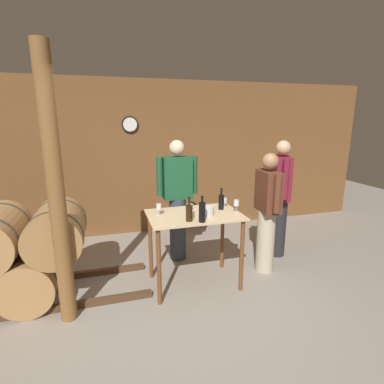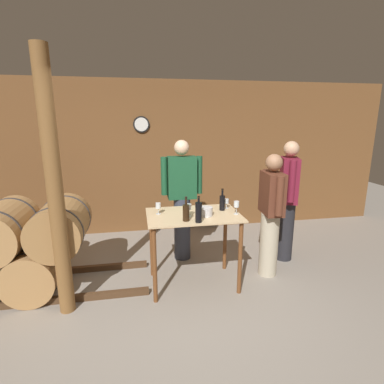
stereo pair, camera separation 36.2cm
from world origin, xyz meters
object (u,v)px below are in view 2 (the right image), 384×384
object	(u,v)px
wine_glass_far_side	(236,205)
ice_bucket	(206,211)
wine_bottle_left	(199,212)
wine_glass_near_left	(158,206)
wine_bottle_center	(222,202)
person_host	(288,199)
person_visitor_bearded	(182,198)
person_visitor_with_scarf	(271,213)
wooden_post	(55,190)
wine_bottle_far_left	(186,212)
wine_glass_near_center	(189,207)
wine_glass_near_right	(227,202)

from	to	relation	value
wine_glass_far_side	ice_bucket	world-z (taller)	wine_glass_far_side
wine_bottle_left	wine_glass_near_left	size ratio (longest dim) A/B	2.15
wine_bottle_center	person_host	world-z (taller)	person_host
person_visitor_bearded	person_visitor_with_scarf	bearing A→B (deg)	-33.31
wooden_post	wine_glass_far_side	distance (m)	1.99
person_host	person_visitor_with_scarf	world-z (taller)	person_host
wooden_post	wine_bottle_far_left	distance (m)	1.37
wooden_post	person_visitor_with_scarf	bearing A→B (deg)	7.93
wine_bottle_left	wine_glass_near_center	xyz separation A→B (m)	(-0.07, 0.23, -0.01)
wine_glass_near_center	wine_bottle_left	bearing A→B (deg)	-72.00
ice_bucket	person_visitor_bearded	size ratio (longest dim) A/B	0.08
wine_glass_near_center	ice_bucket	world-z (taller)	wine_glass_near_center
wine_glass_near_center	person_visitor_with_scarf	bearing A→B (deg)	6.59
wine_glass_near_left	wine_glass_near_center	world-z (taller)	wine_glass_near_center
wooden_post	wine_glass_far_side	size ratio (longest dim) A/B	16.76
wine_glass_near_right	person_host	bearing A→B (deg)	15.72
wine_glass_near_left	wine_glass_far_side	bearing A→B (deg)	-10.69
wine_bottle_center	wine_glass_far_side	xyz separation A→B (m)	(0.12, -0.19, 0.01)
ice_bucket	person_host	distance (m)	1.42
wine_bottle_far_left	wine_glass_far_side	bearing A→B (deg)	11.62
person_visitor_bearded	wine_glass_near_left	bearing A→B (deg)	-120.18
wooden_post	wine_glass_near_left	xyz separation A→B (m)	(1.04, 0.37, -0.33)
wine_glass_near_left	person_visitor_with_scarf	bearing A→B (deg)	-0.86
wine_bottle_left	wine_glass_near_left	bearing A→B (deg)	138.00
wine_glass_near_center	wine_glass_far_side	size ratio (longest dim) A/B	0.92
wine_glass_near_right	person_visitor_bearded	distance (m)	0.76
ice_bucket	person_visitor_with_scarf	bearing A→B (deg)	9.47
wine_glass_near_center	person_visitor_with_scarf	size ratio (longest dim) A/B	0.09
wine_glass_near_left	person_visitor_bearded	bearing A→B (deg)	59.82
wine_glass_near_left	person_host	size ratio (longest dim) A/B	0.08
wine_bottle_center	person_visitor_with_scarf	xyz separation A→B (m)	(0.64, -0.04, -0.17)
wine_glass_near_right	wine_glass_near_center	bearing A→B (deg)	-156.37
wine_bottle_left	wine_glass_near_right	bearing A→B (deg)	45.00
wine_glass_far_side	wine_bottle_left	bearing A→B (deg)	-158.20
wine_glass_near_right	wine_glass_far_side	world-z (taller)	wine_glass_far_side
wooden_post	wine_glass_near_center	world-z (taller)	wooden_post
wine_glass_near_right	wine_glass_far_side	distance (m)	0.26
wine_bottle_left	person_host	size ratio (longest dim) A/B	0.17
wine_bottle_left	wine_bottle_center	distance (m)	0.54
wine_bottle_left	person_host	distance (m)	1.64
person_host	person_visitor_bearded	distance (m)	1.51
wine_bottle_far_left	wine_glass_near_right	xyz separation A→B (m)	(0.59, 0.39, -0.02)
ice_bucket	wine_bottle_left	bearing A→B (deg)	-123.61
wine_glass_near_center	person_host	bearing A→B (deg)	18.57
person_host	wine_glass_near_left	bearing A→B (deg)	-168.96
wine_glass_near_left	wine_bottle_far_left	bearing A→B (deg)	-46.53
wine_glass_near_right	person_host	xyz separation A→B (m)	(0.99, 0.28, -0.09)
ice_bucket	person_host	world-z (taller)	person_host
ice_bucket	person_host	size ratio (longest dim) A/B	0.08
wine_bottle_center	wine_glass_far_side	world-z (taller)	wine_bottle_center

